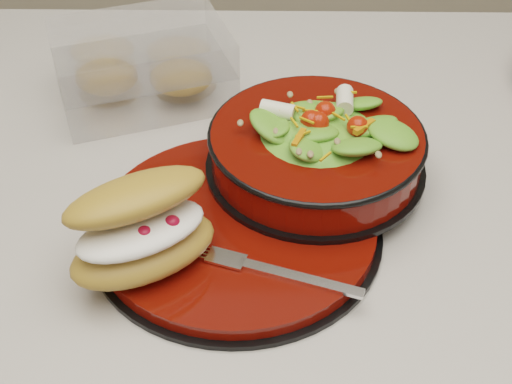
{
  "coord_description": "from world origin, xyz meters",
  "views": [
    {
      "loc": [
        -0.09,
        -0.68,
        1.42
      ],
      "look_at": [
        -0.1,
        -0.12,
        0.94
      ],
      "focal_mm": 50.0,
      "sensor_mm": 36.0,
      "label": 1
    }
  ],
  "objects_px": {
    "salad_bowl": "(317,142)",
    "fork": "(278,272)",
    "croissant": "(142,228)",
    "pastry_box": "(142,66)",
    "island_counter": "(319,373)",
    "dinner_plate": "(237,226)"
  },
  "relations": [
    {
      "from": "salad_bowl",
      "to": "croissant",
      "type": "relative_size",
      "value": 1.49
    },
    {
      "from": "salad_bowl",
      "to": "croissant",
      "type": "height_order",
      "value": "salad_bowl"
    },
    {
      "from": "fork",
      "to": "pastry_box",
      "type": "bearing_deg",
      "value": 45.79
    },
    {
      "from": "dinner_plate",
      "to": "salad_bowl",
      "type": "height_order",
      "value": "salad_bowl"
    },
    {
      "from": "croissant",
      "to": "pastry_box",
      "type": "relative_size",
      "value": 0.65
    },
    {
      "from": "dinner_plate",
      "to": "island_counter",
      "type": "bearing_deg",
      "value": 50.13
    },
    {
      "from": "salad_bowl",
      "to": "fork",
      "type": "height_order",
      "value": "salad_bowl"
    },
    {
      "from": "salad_bowl",
      "to": "fork",
      "type": "bearing_deg",
      "value": -104.88
    },
    {
      "from": "salad_bowl",
      "to": "fork",
      "type": "distance_m",
      "value": 0.17
    },
    {
      "from": "salad_bowl",
      "to": "pastry_box",
      "type": "distance_m",
      "value": 0.28
    },
    {
      "from": "croissant",
      "to": "fork",
      "type": "bearing_deg",
      "value": -38.22
    },
    {
      "from": "island_counter",
      "to": "dinner_plate",
      "type": "height_order",
      "value": "dinner_plate"
    },
    {
      "from": "croissant",
      "to": "fork",
      "type": "relative_size",
      "value": 1.08
    },
    {
      "from": "fork",
      "to": "dinner_plate",
      "type": "bearing_deg",
      "value": 47.58
    },
    {
      "from": "salad_bowl",
      "to": "croissant",
      "type": "bearing_deg",
      "value": -139.67
    },
    {
      "from": "dinner_plate",
      "to": "fork",
      "type": "relative_size",
      "value": 2.0
    },
    {
      "from": "dinner_plate",
      "to": "fork",
      "type": "height_order",
      "value": "fork"
    },
    {
      "from": "croissant",
      "to": "salad_bowl",
      "type": "bearing_deg",
      "value": 9.58
    },
    {
      "from": "island_counter",
      "to": "dinner_plate",
      "type": "bearing_deg",
      "value": -129.87
    },
    {
      "from": "dinner_plate",
      "to": "pastry_box",
      "type": "relative_size",
      "value": 1.2
    },
    {
      "from": "salad_bowl",
      "to": "dinner_plate",
      "type": "bearing_deg",
      "value": -134.38
    },
    {
      "from": "pastry_box",
      "to": "croissant",
      "type": "bearing_deg",
      "value": -101.82
    }
  ]
}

